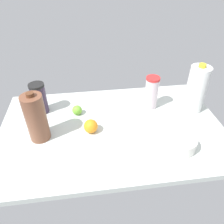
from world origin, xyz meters
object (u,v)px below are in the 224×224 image
mixing_bowl (181,143)px  orange_far_back (91,126)px  chocolate_milk_jug (36,118)px  lime_by_jug (77,110)px  shaker_bottle (39,98)px  tumbler_cup (151,93)px  milk_jug (196,89)px

mixing_bowl → orange_far_back: (-41.78, 17.83, 0.35)cm
chocolate_milk_jug → lime_by_jug: (18.76, 17.11, -9.76)cm
shaker_bottle → tumbler_cup: 64.84cm
shaker_bottle → orange_far_back: shaker_bottle is taller
tumbler_cup → orange_far_back: 41.53cm
tumbler_cup → lime_by_jug: tumbler_cup is taller
milk_jug → lime_by_jug: milk_jug is taller
mixing_bowl → tumbler_cup: bearing=97.8°
shaker_bottle → lime_by_jug: shaker_bottle is taller
chocolate_milk_jug → tumbler_cup: 65.44cm
shaker_bottle → orange_far_back: size_ratio=2.51×
milk_jug → mixing_bowl: milk_jug is taller
milk_jug → tumbler_cup: size_ratio=1.46×
milk_jug → chocolate_milk_jug: 87.51cm
milk_jug → mixing_bowl: 36.93cm
shaker_bottle → lime_by_jug: size_ratio=3.26×
milk_jug → tumbler_cup: (-23.91, 5.93, -3.77)cm
chocolate_milk_jug → mixing_bowl: size_ratio=1.86×
milk_jug → tumbler_cup: 24.92cm
mixing_bowl → orange_far_back: bearing=156.9°
chocolate_milk_jug → lime_by_jug: size_ratio=4.75×
chocolate_milk_jug → lime_by_jug: bearing=42.4°
milk_jug → lime_by_jug: bearing=176.4°
shaker_bottle → tumbler_cup: tumbler_cup is taller
mixing_bowl → lime_by_jug: bearing=145.0°
milk_jug → mixing_bowl: size_ratio=2.04×
lime_by_jug → orange_far_back: orange_far_back is taller
lime_by_jug → milk_jug: bearing=-3.6°
chocolate_milk_jug → shaker_bottle: size_ratio=1.45×
chocolate_milk_jug → tumbler_cup: size_ratio=1.34×
chocolate_milk_jug → lime_by_jug: chocolate_milk_jug is taller
tumbler_cup → shaker_bottle: bearing=176.6°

